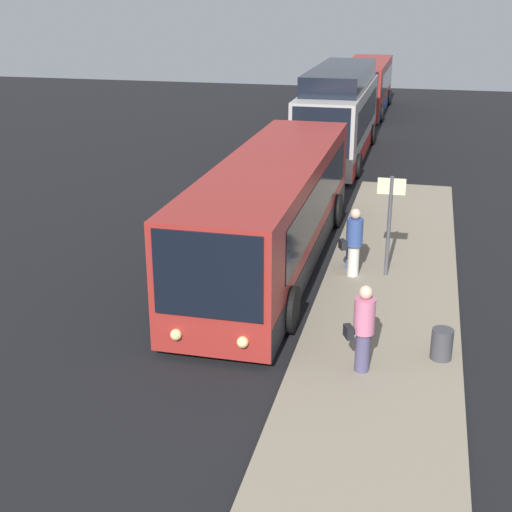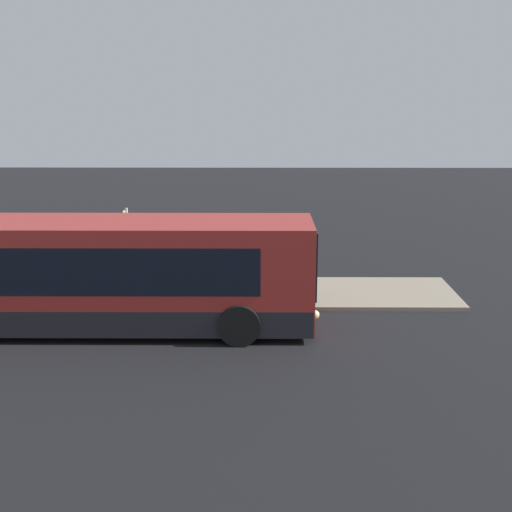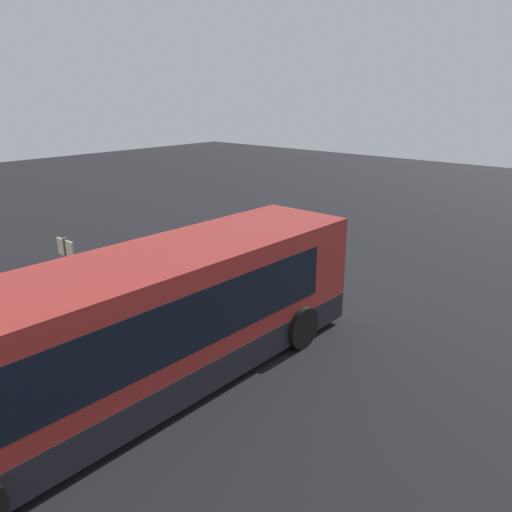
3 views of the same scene
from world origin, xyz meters
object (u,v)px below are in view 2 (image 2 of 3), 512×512
passenger_waiting (130,269)px  sign_post (126,240)px  trash_bin (266,271)px  passenger_boarding (295,263)px  bus_lead (86,276)px  suitcase (110,291)px

passenger_waiting → sign_post: size_ratio=0.68×
sign_post → trash_bin: size_ratio=4.11×
passenger_boarding → passenger_waiting: passenger_waiting is taller
bus_lead → passenger_boarding: bearing=27.9°
passenger_boarding → sign_post: bearing=-26.8°
suitcase → sign_post: size_ratio=0.31×
passenger_boarding → suitcase: (-5.60, -0.82, -0.68)m
suitcase → passenger_waiting: bearing=8.7°
passenger_waiting → sign_post: 1.13m
bus_lead → sign_post: 3.21m
suitcase → trash_bin: size_ratio=1.27×
passenger_waiting → suitcase: bearing=-17.0°
bus_lead → suitcase: size_ratio=14.67×
passenger_boarding → passenger_waiting: 5.05m
sign_post → trash_bin: 4.76m
bus_lead → passenger_waiting: (0.72, 2.30, -0.39)m
trash_bin → bus_lead: bearing=-136.7°
passenger_boarding → trash_bin: 1.89m
passenger_waiting → passenger_boarding: bearing=162.6°
bus_lead → trash_bin: bearing=43.3°
bus_lead → trash_bin: size_ratio=18.64×
suitcase → trash_bin: 5.28m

